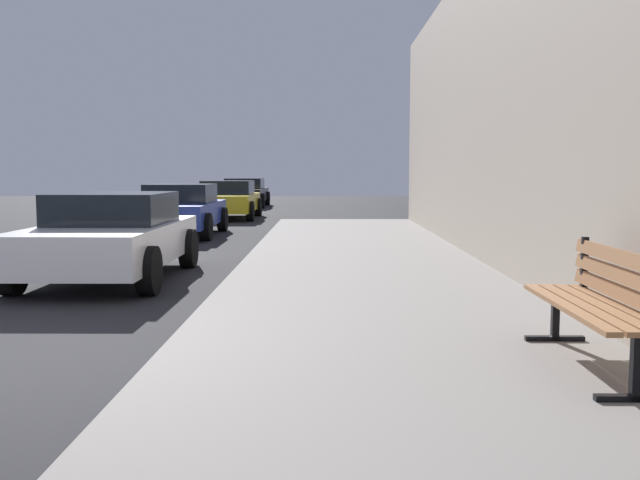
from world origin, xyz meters
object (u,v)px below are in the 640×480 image
at_px(bench, 604,298).
at_px(car_black, 244,192).
at_px(car_white, 111,236).
at_px(car_blue, 180,210).
at_px(car_yellow, 227,199).

relative_size(bench, car_black, 0.41).
bearing_deg(car_black, car_white, 91.34).
xyz_separation_m(car_white, car_black, (-0.50, 21.40, 0.00)).
bearing_deg(car_blue, car_black, -89.80).
height_order(car_blue, car_black, same).
bearing_deg(car_black, bench, 102.10).
distance_m(bench, car_black, 27.16).
bearing_deg(car_white, car_black, -88.66).
bearing_deg(car_yellow, car_blue, 87.37).
xyz_separation_m(car_white, car_yellow, (-0.16, 13.44, 0.00)).
bearing_deg(bench, car_black, 102.47).
height_order(car_white, car_blue, same).
bearing_deg(car_white, car_yellow, -89.31).
distance_m(car_white, car_blue, 7.11).
distance_m(car_blue, car_yellow, 6.35).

